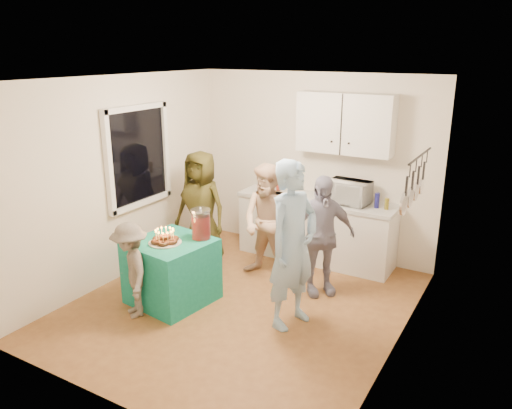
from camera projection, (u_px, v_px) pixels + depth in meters
The scene contains 19 objects.
floor at pixel (241, 305), 5.90m from camera, with size 4.00×4.00×0.00m, color brown.
ceiling at pixel (239, 79), 5.12m from camera, with size 4.00×4.00×0.00m, color white.
back_wall at pixel (314, 165), 7.16m from camera, with size 3.60×3.60×0.00m, color silver.
left_wall at pixel (121, 179), 6.37m from camera, with size 4.00×4.00×0.00m, color silver.
right_wall at pixel (404, 228), 4.65m from camera, with size 4.00×4.00×0.00m, color silver.
window_night at pixel (137, 156), 6.53m from camera, with size 0.04×1.00×1.20m, color black.
counter at pixel (316, 230), 7.08m from camera, with size 2.20×0.58×0.86m, color white.
countertop at pixel (317, 200), 6.94m from camera, with size 2.24×0.62×0.05m, color beige.
upper_cabinet at pixel (345, 123), 6.60m from camera, with size 1.30×0.30×0.80m, color white.
pot_rack at pixel (416, 179), 5.18m from camera, with size 0.12×1.00×0.60m, color black.
microwave at pixel (349, 192), 6.67m from camera, with size 0.55×0.37×0.31m, color white.
party_table at pixel (172, 271), 5.90m from camera, with size 0.85×0.85×0.76m, color #127A61.
donut_cake at pixel (165, 236), 5.70m from camera, with size 0.38×0.38×0.18m, color #381C0C, non-canonical shape.
punch_jar at pixel (201, 225), 5.83m from camera, with size 0.22×0.22×0.34m, color red.
man_birthday at pixel (293, 245), 5.25m from camera, with size 0.67×0.44×1.83m, color #9BC0E1.
woman_back_left at pixel (201, 207), 6.91m from camera, with size 0.78×0.51×1.59m, color brown.
woman_back_center at pixel (268, 222), 6.41m from camera, with size 0.74×0.58×1.52m, color tan.
woman_back_right at pixel (320, 236), 5.99m from camera, with size 0.88×0.36×1.50m, color #171138.
child_near_left at pixel (131, 270), 5.52m from camera, with size 0.71×0.41×1.10m, color #5D534A.
Camera 1 is at (2.80, -4.48, 2.89)m, focal length 35.00 mm.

